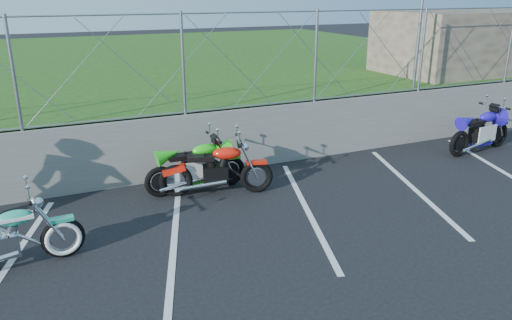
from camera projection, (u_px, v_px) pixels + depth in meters
name	position (u px, v px, depth m)	size (l,w,h in m)	color
ground	(194.00, 264.00, 7.04)	(90.00, 90.00, 0.00)	black
retaining_wall	(138.00, 151.00, 9.84)	(30.00, 0.22, 1.30)	slate
grass_field	(81.00, 77.00, 18.45)	(30.00, 20.00, 1.30)	#214913
stone_building	(465.00, 41.00, 15.20)	(5.00, 3.00, 1.80)	brown
chain_link_fence	(131.00, 67.00, 9.31)	(28.00, 0.03, 2.00)	gray
sign_pole	(420.00, 27.00, 12.33)	(0.08, 0.08, 3.00)	gray
parking_lines	(244.00, 220.00, 8.37)	(18.29, 4.31, 0.01)	silver
cruiser_turquoise	(6.00, 242.00, 6.78)	(2.12, 0.67, 1.05)	black
naked_orange	(218.00, 172.00, 9.31)	(2.08, 0.83, 1.07)	black
sportbike_green	(198.00, 168.00, 9.50)	(2.01, 0.72, 1.04)	black
sportbike_blue	(481.00, 133.00, 11.83)	(2.09, 0.74, 1.08)	black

